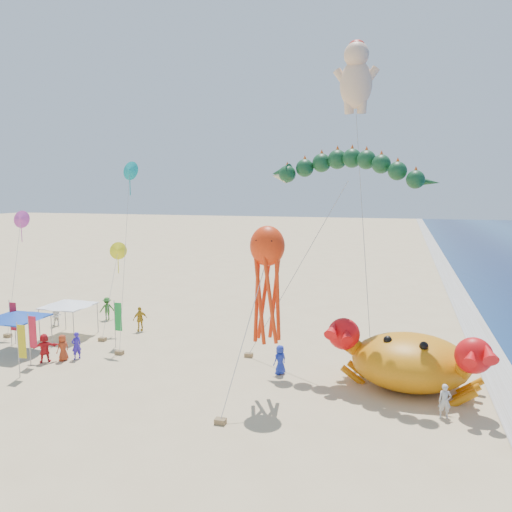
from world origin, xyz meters
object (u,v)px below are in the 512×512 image
(dragon_kite, at_px, (346,173))
(canopy_white, at_px, (68,303))
(crab_inflatable, at_px, (410,360))
(canopy_blue, at_px, (15,315))
(octopus_kite, at_px, (267,275))
(cherub_kite, at_px, (356,76))

(dragon_kite, distance_m, canopy_white, 21.47)
(crab_inflatable, height_order, dragon_kite, dragon_kite)
(canopy_white, bearing_deg, canopy_blue, -104.23)
(dragon_kite, bearing_deg, octopus_kite, -121.83)
(dragon_kite, relative_size, canopy_white, 3.72)
(crab_inflatable, bearing_deg, cherub_kite, 118.67)
(crab_inflatable, bearing_deg, octopus_kite, -157.54)
(cherub_kite, bearing_deg, canopy_blue, -158.93)
(cherub_kite, bearing_deg, octopus_kite, -107.70)
(octopus_kite, xyz_separation_m, canopy_blue, (-17.32, 2.05, -3.81))
(crab_inflatable, xyz_separation_m, cherub_kite, (-3.85, 7.04, 16.07))
(crab_inflatable, bearing_deg, canopy_white, 172.39)
(dragon_kite, bearing_deg, crab_inflatable, -30.19)
(dragon_kite, height_order, canopy_white, dragon_kite)
(octopus_kite, bearing_deg, crab_inflatable, 22.46)
(canopy_blue, height_order, canopy_white, same)
(cherub_kite, distance_m, canopy_white, 25.04)
(cherub_kite, height_order, canopy_white, cherub_kite)
(canopy_blue, xyz_separation_m, canopy_white, (1.01, 3.97, -0.00))
(canopy_white, bearing_deg, dragon_kite, -2.60)
(canopy_blue, bearing_deg, octopus_kite, -6.74)
(crab_inflatable, distance_m, octopus_kite, 8.91)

